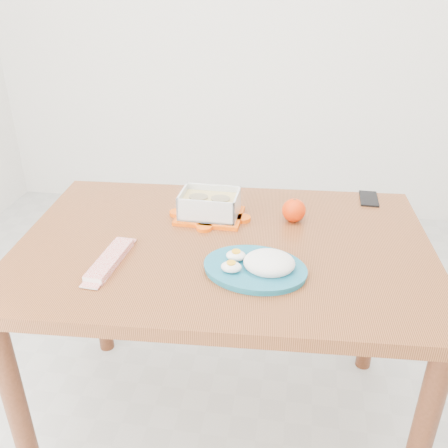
# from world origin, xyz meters

# --- Properties ---
(ground) EXTENTS (3.50, 3.50, 0.00)m
(ground) POSITION_xyz_m (0.00, 0.00, 0.00)
(ground) COLOR #B7B7B2
(ground) RESTS_ON ground
(dining_table) EXTENTS (1.25, 0.87, 0.75)m
(dining_table) POSITION_xyz_m (-0.02, -0.03, 0.65)
(dining_table) COLOR brown
(dining_table) RESTS_ON ground
(food_container) EXTENTS (0.21, 0.16, 0.09)m
(food_container) POSITION_xyz_m (-0.09, 0.12, 0.79)
(food_container) COLOR #FC5707
(food_container) RESTS_ON dining_table
(orange_fruit) EXTENTS (0.07, 0.07, 0.07)m
(orange_fruit) POSITION_xyz_m (0.17, 0.14, 0.79)
(orange_fruit) COLOR #F53204
(orange_fruit) RESTS_ON dining_table
(rice_plate) EXTENTS (0.31, 0.31, 0.07)m
(rice_plate) POSITION_xyz_m (0.09, -0.17, 0.77)
(rice_plate) COLOR #16637C
(rice_plate) RESTS_ON dining_table
(candy_bar) EXTENTS (0.07, 0.22, 0.02)m
(candy_bar) POSITION_xyz_m (-0.31, -0.19, 0.76)
(candy_bar) COLOR red
(candy_bar) RESTS_ON dining_table
(smartphone) EXTENTS (0.06, 0.12, 0.01)m
(smartphone) POSITION_xyz_m (0.42, 0.34, 0.75)
(smartphone) COLOR black
(smartphone) RESTS_ON dining_table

